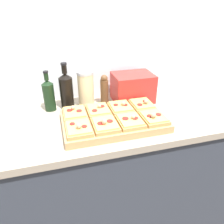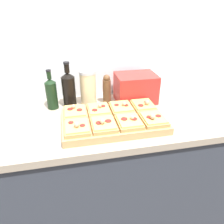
% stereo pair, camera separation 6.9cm
% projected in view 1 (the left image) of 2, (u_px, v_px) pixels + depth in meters
% --- Properties ---
extents(wall_back, '(6.00, 0.06, 2.50)m').
position_uv_depth(wall_back, '(84.00, 47.00, 1.43)').
color(wall_back, silver).
rests_on(wall_back, ground_plane).
extents(kitchen_counter, '(2.63, 0.67, 0.91)m').
position_uv_depth(kitchen_counter, '(99.00, 175.00, 1.50)').
color(kitchen_counter, '#333842').
rests_on(kitchen_counter, ground_plane).
extents(cutting_board, '(0.56, 0.35, 0.04)m').
position_uv_depth(cutting_board, '(113.00, 121.00, 1.21)').
color(cutting_board, tan).
rests_on(cutting_board, kitchen_counter).
extents(pizza_slice_back_left, '(0.12, 0.15, 0.05)m').
position_uv_depth(pizza_slice_back_left, '(75.00, 113.00, 1.22)').
color(pizza_slice_back_left, tan).
rests_on(pizza_slice_back_left, cutting_board).
extents(pizza_slice_back_midleft, '(0.12, 0.15, 0.05)m').
position_uv_depth(pizza_slice_back_midleft, '(98.00, 110.00, 1.25)').
color(pizza_slice_back_midleft, tan).
rests_on(pizza_slice_back_midleft, cutting_board).
extents(pizza_slice_back_midright, '(0.12, 0.15, 0.05)m').
position_uv_depth(pizza_slice_back_midright, '(121.00, 107.00, 1.28)').
color(pizza_slice_back_midright, tan).
rests_on(pizza_slice_back_midright, cutting_board).
extents(pizza_slice_back_right, '(0.12, 0.15, 0.06)m').
position_uv_depth(pizza_slice_back_right, '(142.00, 105.00, 1.31)').
color(pizza_slice_back_right, tan).
rests_on(pizza_slice_back_right, cutting_board).
extents(pizza_slice_front_left, '(0.12, 0.15, 0.05)m').
position_uv_depth(pizza_slice_front_left, '(79.00, 128.00, 1.08)').
color(pizza_slice_front_left, tan).
rests_on(pizza_slice_front_left, cutting_board).
extents(pizza_slice_front_midleft, '(0.12, 0.15, 0.06)m').
position_uv_depth(pizza_slice_front_midleft, '(105.00, 125.00, 1.11)').
color(pizza_slice_front_midleft, tan).
rests_on(pizza_slice_front_midleft, cutting_board).
extents(pizza_slice_front_midright, '(0.12, 0.15, 0.05)m').
position_uv_depth(pizza_slice_front_midright, '(130.00, 121.00, 1.14)').
color(pizza_slice_front_midright, tan).
rests_on(pizza_slice_front_midright, cutting_board).
extents(pizza_slice_front_right, '(0.12, 0.15, 0.06)m').
position_uv_depth(pizza_slice_front_right, '(154.00, 118.00, 1.17)').
color(pizza_slice_front_right, tan).
rests_on(pizza_slice_front_right, cutting_board).
extents(olive_oil_bottle, '(0.07, 0.07, 0.25)m').
position_uv_depth(olive_oil_bottle, '(49.00, 95.00, 1.33)').
color(olive_oil_bottle, black).
rests_on(olive_oil_bottle, kitchen_counter).
extents(wine_bottle, '(0.08, 0.08, 0.29)m').
position_uv_depth(wine_bottle, '(66.00, 90.00, 1.34)').
color(wine_bottle, black).
rests_on(wine_bottle, kitchen_counter).
extents(grain_jar_tall, '(0.10, 0.10, 0.23)m').
position_uv_depth(grain_jar_tall, '(86.00, 89.00, 1.37)').
color(grain_jar_tall, beige).
rests_on(grain_jar_tall, kitchen_counter).
extents(pepper_mill, '(0.05, 0.05, 0.20)m').
position_uv_depth(pepper_mill, '(104.00, 90.00, 1.41)').
color(pepper_mill, brown).
rests_on(pepper_mill, kitchen_counter).
extents(toaster_oven, '(0.28, 0.20, 0.18)m').
position_uv_depth(toaster_oven, '(133.00, 87.00, 1.46)').
color(toaster_oven, red).
rests_on(toaster_oven, kitchen_counter).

